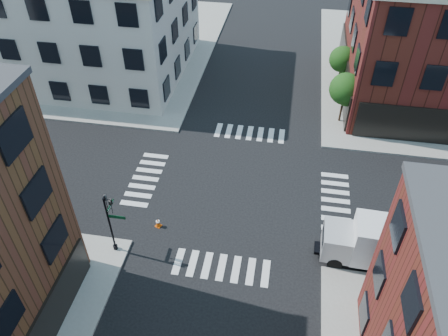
% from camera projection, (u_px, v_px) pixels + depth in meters
% --- Properties ---
extents(ground, '(120.00, 120.00, 0.00)m').
position_uv_depth(ground, '(238.00, 189.00, 31.81)').
color(ground, black).
rests_on(ground, ground).
extents(sidewalk_nw, '(30.00, 30.00, 0.15)m').
position_uv_depth(sidewalk_nw, '(83.00, 43.00, 50.09)').
color(sidewalk_nw, gray).
rests_on(sidewalk_nw, ground).
extents(building_nw, '(22.00, 16.00, 11.00)m').
position_uv_depth(building_nw, '(70.00, 14.00, 42.56)').
color(building_nw, beige).
rests_on(building_nw, ground).
extents(tree_near, '(2.69, 2.69, 4.49)m').
position_uv_depth(tree_near, '(346.00, 91.00, 36.23)').
color(tree_near, black).
rests_on(tree_near, ground).
extents(tree_far, '(2.43, 2.43, 4.07)m').
position_uv_depth(tree_far, '(343.00, 61.00, 40.89)').
color(tree_far, black).
rests_on(tree_far, ground).
extents(signal_pole, '(1.29, 1.24, 4.60)m').
position_uv_depth(signal_pole, '(110.00, 218.00, 25.81)').
color(signal_pole, black).
rests_on(signal_pole, ground).
extents(box_truck, '(7.34, 2.45, 3.29)m').
position_uv_depth(box_truck, '(387.00, 245.00, 25.74)').
color(box_truck, silver).
rests_on(box_truck, ground).
extents(traffic_cone, '(0.47, 0.47, 0.69)m').
position_uv_depth(traffic_cone, '(158.00, 223.00, 28.90)').
color(traffic_cone, '#CB4A09').
rests_on(traffic_cone, ground).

